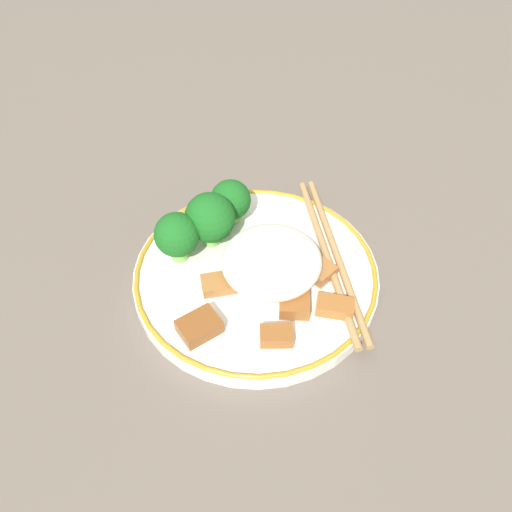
# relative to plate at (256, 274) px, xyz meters

# --- Properties ---
(ground_plane) EXTENTS (3.00, 3.00, 0.00)m
(ground_plane) POSITION_rel_plate_xyz_m (0.00, 0.00, -0.01)
(ground_plane) COLOR #665B51
(plate) EXTENTS (0.24, 0.24, 0.02)m
(plate) POSITION_rel_plate_xyz_m (0.00, 0.00, 0.00)
(plate) COLOR white
(plate) RESTS_ON ground_plane
(rice_mound) EXTENTS (0.09, 0.09, 0.04)m
(rice_mound) POSITION_rel_plate_xyz_m (0.01, -0.01, 0.03)
(rice_mound) COLOR white
(rice_mound) RESTS_ON plate
(broccoli_back_left) EXTENTS (0.04, 0.04, 0.05)m
(broccoli_back_left) POSITION_rel_plate_xyz_m (-0.01, 0.07, 0.03)
(broccoli_back_left) COLOR #7FB756
(broccoli_back_left) RESTS_ON plate
(broccoli_back_center) EXTENTS (0.05, 0.05, 0.06)m
(broccoli_back_center) POSITION_rel_plate_xyz_m (-0.04, 0.05, 0.04)
(broccoli_back_center) COLOR #7FB756
(broccoli_back_center) RESTS_ON plate
(broccoli_back_right) EXTENTS (0.04, 0.04, 0.05)m
(broccoli_back_right) POSITION_rel_plate_xyz_m (-0.07, 0.03, 0.04)
(broccoli_back_right) COLOR #7FB756
(broccoli_back_right) RESTS_ON plate
(meat_near_front) EXTENTS (0.04, 0.04, 0.01)m
(meat_near_front) POSITION_rel_plate_xyz_m (0.03, -0.05, 0.01)
(meat_near_front) COLOR brown
(meat_near_front) RESTS_ON plate
(meat_near_left) EXTENTS (0.04, 0.04, 0.01)m
(meat_near_left) POSITION_rel_plate_xyz_m (0.05, -0.01, 0.01)
(meat_near_left) COLOR #9E6633
(meat_near_left) RESTS_ON plate
(meat_near_right) EXTENTS (0.04, 0.04, 0.01)m
(meat_near_right) POSITION_rel_plate_xyz_m (-0.06, -0.06, 0.01)
(meat_near_right) COLOR brown
(meat_near_right) RESTS_ON plate
(meat_near_back) EXTENTS (0.03, 0.02, 0.01)m
(meat_near_back) POSITION_rel_plate_xyz_m (-0.00, -0.08, 0.01)
(meat_near_back) COLOR brown
(meat_near_back) RESTS_ON plate
(meat_on_rice_edge) EXTENTS (0.04, 0.03, 0.01)m
(meat_on_rice_edge) POSITION_rel_plate_xyz_m (0.06, -0.06, 0.01)
(meat_on_rice_edge) COLOR #995B28
(meat_on_rice_edge) RESTS_ON plate
(meat_mid_left) EXTENTS (0.03, 0.02, 0.01)m
(meat_mid_left) POSITION_rel_plate_xyz_m (-0.04, -0.01, 0.01)
(meat_mid_left) COLOR #9E6633
(meat_mid_left) RESTS_ON plate
(chopsticks) EXTENTS (0.03, 0.22, 0.01)m
(chopsticks) POSITION_rel_plate_xyz_m (0.08, -0.00, 0.01)
(chopsticks) COLOR #AD8451
(chopsticks) RESTS_ON plate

